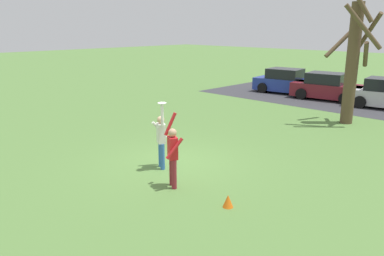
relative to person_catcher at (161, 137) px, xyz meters
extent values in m
plane|color=#567F3D|center=(-0.01, 0.51, -0.98)|extent=(120.00, 120.00, 0.00)
cylinder|color=#3366B7|center=(-0.11, 0.06, -0.57)|extent=(0.14, 0.14, 0.82)
cylinder|color=#3366B7|center=(0.11, -0.06, -0.57)|extent=(0.14, 0.14, 0.82)
cube|color=silver|center=(0.00, 0.00, 0.14)|extent=(0.42, 0.37, 0.60)
sphere|color=tan|center=(0.00, 0.00, 0.55)|extent=(0.23, 0.23, 0.23)
cylinder|color=silver|center=(-0.20, 0.11, 0.19)|extent=(0.28, 0.45, 0.59)
cylinder|color=silver|center=(0.20, -0.11, 0.77)|extent=(0.09, 0.09, 0.66)
cylinder|color=maroon|center=(1.42, -0.80, -0.57)|extent=(0.14, 0.14, 0.82)
cylinder|color=maroon|center=(1.20, -0.67, -0.57)|extent=(0.14, 0.14, 0.82)
cube|color=red|center=(1.31, -0.74, 0.14)|extent=(0.42, 0.37, 0.60)
sphere|color=tan|center=(1.31, -0.74, 0.55)|extent=(0.23, 0.23, 0.23)
cylinder|color=red|center=(1.51, -0.85, 0.19)|extent=(0.28, 0.45, 0.59)
cylinder|color=red|center=(1.11, -0.63, 0.74)|extent=(0.22, 0.33, 0.65)
cylinder|color=white|center=(0.20, -0.11, 1.11)|extent=(0.26, 0.26, 0.02)
cube|color=#233893|center=(-4.57, 14.92, -0.43)|extent=(4.30, 2.32, 0.80)
cube|color=black|center=(-4.72, 14.90, 0.29)|extent=(2.29, 1.90, 0.64)
cylinder|color=black|center=(-3.43, 15.99, -0.65)|extent=(0.68, 0.30, 0.66)
cylinder|color=black|center=(-3.19, 14.18, -0.65)|extent=(0.68, 0.30, 0.66)
cylinder|color=black|center=(-5.95, 15.66, -0.65)|extent=(0.68, 0.30, 0.66)
cylinder|color=black|center=(-5.71, 13.85, -0.65)|extent=(0.68, 0.30, 0.66)
cube|color=maroon|center=(-1.56, 14.59, -0.43)|extent=(4.30, 2.32, 0.80)
cube|color=black|center=(-1.71, 14.57, 0.29)|extent=(2.29, 1.90, 0.64)
cylinder|color=black|center=(-0.42, 15.66, -0.65)|extent=(0.68, 0.30, 0.66)
cylinder|color=black|center=(-0.19, 13.85, -0.65)|extent=(0.68, 0.30, 0.66)
cylinder|color=black|center=(-2.94, 15.33, -0.65)|extent=(0.68, 0.30, 0.66)
cylinder|color=black|center=(-2.71, 13.52, -0.65)|extent=(0.68, 0.30, 0.66)
cylinder|color=black|center=(0.60, 15.18, -0.65)|extent=(0.68, 0.30, 0.66)
cylinder|color=black|center=(0.83, 13.37, -0.65)|extent=(0.68, 0.30, 0.66)
cube|color=#38383D|center=(1.75, 14.53, -0.98)|extent=(21.93, 6.40, 0.01)
cylinder|color=brown|center=(1.69, 9.65, 1.66)|extent=(0.53, 0.53, 5.28)
cylinder|color=brown|center=(1.92, 9.15, 4.31)|extent=(1.23, 0.68, 1.84)
cylinder|color=brown|center=(2.04, 10.20, 3.04)|extent=(1.32, 0.92, 1.68)
cylinder|color=brown|center=(0.99, 10.02, 2.67)|extent=(0.96, 1.61, 1.53)
cylinder|color=brown|center=(2.22, 9.07, 3.25)|extent=(1.38, 1.28, 1.85)
cylinder|color=brown|center=(2.17, 9.81, 2.11)|extent=(0.54, 1.14, 1.15)
cone|color=orange|center=(3.16, -0.64, -0.82)|extent=(0.26, 0.26, 0.32)
camera|label=1|loc=(8.46, -7.30, 3.27)|focal=35.65mm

